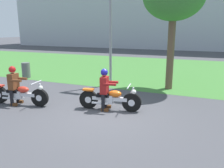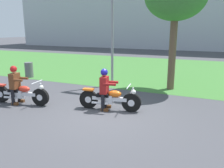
% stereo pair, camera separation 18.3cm
% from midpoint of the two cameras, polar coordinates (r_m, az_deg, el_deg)
% --- Properties ---
extents(ground, '(120.00, 120.00, 0.00)m').
position_cam_midpoint_polar(ground, '(7.30, -2.55, -7.84)').
color(ground, '#424247').
extents(grass_verge, '(60.00, 12.00, 0.01)m').
position_cam_midpoint_polar(grass_verge, '(15.87, 11.86, 3.54)').
color(grass_verge, '#3D7533').
rests_on(grass_verge, ground).
extents(motorcycle_lead, '(2.11, 0.71, 0.87)m').
position_cam_midpoint_polar(motorcycle_lead, '(7.68, -1.22, -3.68)').
color(motorcycle_lead, black).
rests_on(motorcycle_lead, ground).
extents(rider_lead, '(0.60, 0.52, 1.40)m').
position_cam_midpoint_polar(rider_lead, '(7.61, -2.46, -0.52)').
color(rider_lead, black).
rests_on(rider_lead, ground).
extents(motorcycle_follow, '(2.24, 0.72, 0.87)m').
position_cam_midpoint_polar(motorcycle_follow, '(8.89, -22.55, -2.35)').
color(motorcycle_follow, black).
rests_on(motorcycle_follow, ground).
extents(rider_follow, '(0.60, 0.52, 1.39)m').
position_cam_midpoint_polar(rider_follow, '(8.90, -23.67, 0.38)').
color(rider_follow, black).
rests_on(rider_follow, ground).
extents(streetlight_pole, '(0.96, 0.20, 5.09)m').
position_cam_midpoint_polar(streetlight_pole, '(10.82, -0.24, 16.54)').
color(streetlight_pole, gray).
rests_on(streetlight_pole, ground).
extents(trash_can, '(0.45, 0.45, 0.84)m').
position_cam_midpoint_polar(trash_can, '(13.74, -20.89, 3.21)').
color(trash_can, '#595E5B').
rests_on(trash_can, ground).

